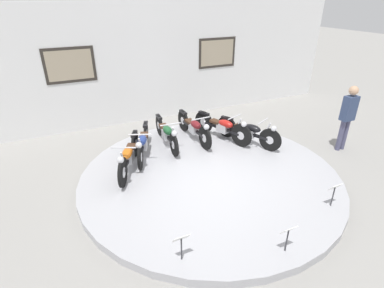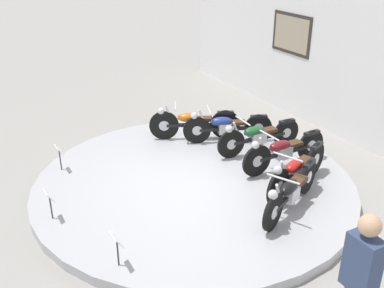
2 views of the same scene
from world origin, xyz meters
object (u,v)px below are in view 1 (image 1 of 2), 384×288
motorcycle_orange (129,155)px  motorcycle_blue (143,142)px  motorcycle_maroon (194,127)px  motorcycle_black (249,131)px  info_placard_front_right (334,190)px  motorcycle_green (167,133)px  visitor_standing (348,114)px  info_placard_front_left (181,241)px  info_placard_front_centre (288,233)px  motorcycle_red (223,127)px

motorcycle_orange → motorcycle_blue: motorcycle_orange is taller
motorcycle_maroon → motorcycle_black: size_ratio=1.11×
motorcycle_blue → motorcycle_black: size_ratio=1.02×
motorcycle_orange → info_placard_front_right: 4.37m
motorcycle_green → visitor_standing: size_ratio=1.09×
info_placard_front_left → motorcycle_maroon: bearing=62.3°
motorcycle_orange → motorcycle_blue: bearing=47.8°
motorcycle_green → info_placard_front_centre: bearing=-84.6°
motorcycle_maroon → motorcycle_red: size_ratio=1.05×
motorcycle_orange → motorcycle_blue: (0.49, 0.55, -0.02)m
motorcycle_green → motorcycle_maroon: bearing=0.1°
motorcycle_orange → motorcycle_maroon: bearing=22.5°
motorcycle_orange → info_placard_front_centre: 3.85m
visitor_standing → motorcycle_maroon: bearing=151.5°
motorcycle_black → info_placard_front_centre: (-1.65, -3.48, -0.01)m
info_placard_front_right → info_placard_front_centre: bearing=-161.2°
motorcycle_orange → motorcycle_red: size_ratio=0.97×
motorcycle_red → info_placard_front_left: 4.43m
motorcycle_green → visitor_standing: visitor_standing is taller
motorcycle_orange → info_placard_front_left: size_ratio=3.56×
info_placard_front_left → info_placard_front_centre: 1.67m
info_placard_front_right → motorcycle_maroon: bearing=107.2°
motorcycle_maroon → visitor_standing: bearing=-28.5°
info_placard_front_centre → motorcycle_red: bearing=74.1°
motorcycle_red → info_placard_front_right: 3.52m
motorcycle_blue → info_placard_front_centre: motorcycle_blue is taller
motorcycle_orange → motorcycle_red: bearing=11.1°
visitor_standing → motorcycle_orange: bearing=169.1°
motorcycle_green → info_placard_front_right: 4.28m
info_placard_front_left → info_placard_front_centre: size_ratio=1.00×
motorcycle_green → info_placard_front_centre: (0.41, -4.33, -0.01)m
motorcycle_maroon → visitor_standing: (3.56, -1.93, 0.48)m
motorcycle_green → motorcycle_red: (1.56, -0.30, 0.01)m
motorcycle_green → motorcycle_red: bearing=-10.9°
motorcycle_maroon → motorcycle_red: motorcycle_red is taller
motorcycle_blue → info_placard_front_right: bearing=-51.9°
motorcycle_maroon → info_placard_front_centre: motorcycle_maroon is taller
info_placard_front_right → motorcycle_black: bearing=88.7°
motorcycle_red → motorcycle_black: (0.50, -0.55, -0.01)m
motorcycle_red → info_placard_front_centre: motorcycle_red is taller
motorcycle_green → info_placard_front_left: (-1.17, -3.79, -0.01)m
info_placard_front_left → visitor_standing: 5.88m
motorcycle_orange → motorcycle_maroon: (2.06, 0.85, -0.01)m
motorcycle_orange → info_placard_front_centre: size_ratio=3.56×
motorcycle_blue → visitor_standing: bearing=-17.6°
motorcycle_black → motorcycle_maroon: bearing=145.5°
info_placard_front_right → visitor_standing: visitor_standing is taller
info_placard_front_left → visitor_standing: visitor_standing is taller
visitor_standing → motorcycle_black: bearing=155.1°
motorcycle_green → motorcycle_maroon: (0.82, 0.00, 0.01)m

